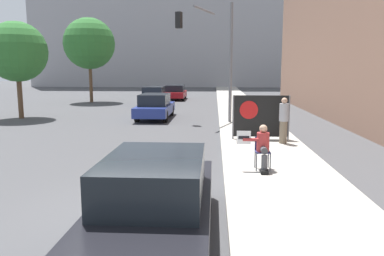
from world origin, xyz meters
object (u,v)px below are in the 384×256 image
at_px(jogger_on_sidewalk, 284,120).
at_px(protest_banner, 260,116).
at_px(seated_protester, 262,146).
at_px(car_on_road_midblock, 154,96).
at_px(street_tree_midblock, 89,44).
at_px(car_on_road_nearest, 155,106).
at_px(parked_car_curbside, 156,200).
at_px(car_on_road_distant, 175,92).
at_px(traffic_light_pole, 211,43).
at_px(street_tree_near_curb, 17,52).

relative_size(jogger_on_sidewalk, protest_banner, 0.76).
xyz_separation_m(seated_protester, car_on_road_midblock, (-6.02, 19.03, -0.06)).
distance_m(jogger_on_sidewalk, street_tree_midblock, 22.69).
relative_size(car_on_road_nearest, street_tree_midblock, 0.66).
distance_m(parked_car_curbside, car_on_road_nearest, 15.79).
height_order(jogger_on_sidewalk, car_on_road_distant, jogger_on_sidewalk).
bearing_deg(seated_protester, traffic_light_pole, 95.31).
height_order(jogger_on_sidewalk, parked_car_curbside, jogger_on_sidewalk).
bearing_deg(traffic_light_pole, street_tree_midblock, 130.84).
bearing_deg(seated_protester, protest_banner, 80.40).
distance_m(car_on_road_nearest, car_on_road_distant, 13.42).
height_order(car_on_road_midblock, street_tree_midblock, street_tree_midblock).
distance_m(car_on_road_distant, street_tree_near_curb, 16.02).
bearing_deg(street_tree_near_curb, car_on_road_nearest, 2.32).
relative_size(parked_car_curbside, car_on_road_distant, 1.09).
xyz_separation_m(parked_car_curbside, car_on_road_midblock, (-3.76, 23.24, 0.00)).
distance_m(car_on_road_midblock, street_tree_midblock, 7.83).
distance_m(car_on_road_nearest, street_tree_near_curb, 8.45).
relative_size(seated_protester, street_tree_midblock, 0.17).
bearing_deg(street_tree_midblock, car_on_road_nearest, -55.31).
bearing_deg(seated_protester, car_on_road_midblock, 104.06).
xyz_separation_m(seated_protester, traffic_light_pole, (-1.50, 9.72, 3.37)).
relative_size(protest_banner, parked_car_curbside, 0.50).
bearing_deg(jogger_on_sidewalk, seated_protester, 70.43).
relative_size(traffic_light_pole, parked_car_curbside, 1.34).
bearing_deg(parked_car_curbside, street_tree_midblock, 110.46).
bearing_deg(seated_protester, street_tree_midblock, 115.25).
xyz_separation_m(traffic_light_pole, street_tree_near_curb, (-11.10, 1.35, -0.35)).
bearing_deg(street_tree_near_curb, traffic_light_pole, -6.94).
height_order(car_on_road_nearest, street_tree_near_curb, street_tree_near_curb).
bearing_deg(protest_banner, car_on_road_nearest, 127.60).
xyz_separation_m(parked_car_curbside, street_tree_near_curb, (-10.34, 15.27, 3.08)).
relative_size(car_on_road_midblock, street_tree_midblock, 0.60).
bearing_deg(jogger_on_sidewalk, car_on_road_distant, -74.92).
height_order(seated_protester, traffic_light_pole, traffic_light_pole).
xyz_separation_m(jogger_on_sidewalk, car_on_road_nearest, (-6.00, 7.56, -0.27)).
xyz_separation_m(protest_banner, street_tree_midblock, (-12.47, 17.24, 3.94)).
relative_size(protest_banner, car_on_road_nearest, 0.47).
bearing_deg(car_on_road_midblock, jogger_on_sidewalk, -64.44).
height_order(protest_banner, parked_car_curbside, protest_banner).
distance_m(protest_banner, street_tree_near_curb, 14.87).
height_order(parked_car_curbside, car_on_road_nearest, parked_car_curbside).
xyz_separation_m(protest_banner, car_on_road_nearest, (-5.23, 6.80, -0.32)).
height_order(parked_car_curbside, street_tree_midblock, street_tree_midblock).
height_order(protest_banner, car_on_road_distant, protest_banner).
bearing_deg(seated_protester, parked_car_curbside, -121.71).
distance_m(jogger_on_sidewalk, street_tree_near_curb, 15.88).
bearing_deg(street_tree_near_curb, protest_banner, -26.33).
bearing_deg(car_on_road_midblock, street_tree_near_curb, -129.58).
distance_m(seated_protester, traffic_light_pole, 10.39).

